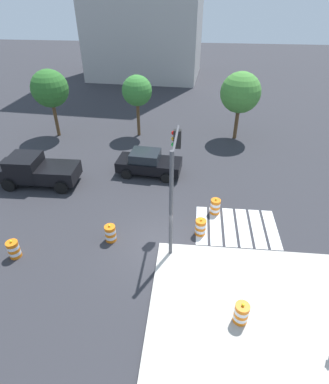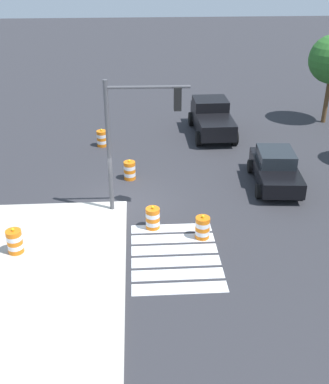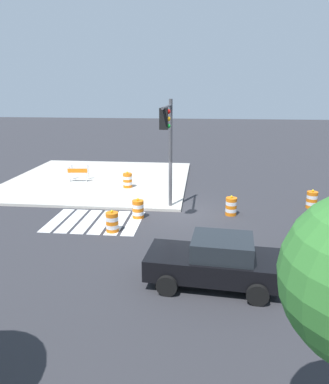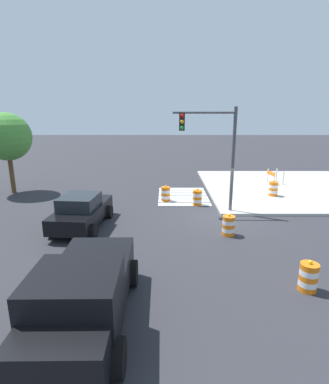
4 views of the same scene
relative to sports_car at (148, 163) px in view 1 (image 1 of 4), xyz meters
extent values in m
plane|color=#2D2D33|center=(1.54, -6.96, -0.81)|extent=(120.00, 120.00, 0.00)
cube|color=#BCB7AD|center=(7.54, -12.96, -0.74)|extent=(12.00, 12.00, 0.15)
cube|color=silver|center=(3.67, -5.16, -0.80)|extent=(0.60, 3.20, 0.02)
cube|color=silver|center=(4.42, -5.16, -0.80)|extent=(0.60, 3.20, 0.02)
cube|color=silver|center=(5.17, -5.16, -0.80)|extent=(0.60, 3.20, 0.02)
cube|color=silver|center=(5.92, -5.16, -0.80)|extent=(0.60, 3.20, 0.02)
cube|color=silver|center=(6.67, -5.16, -0.80)|extent=(0.60, 3.20, 0.02)
cube|color=silver|center=(7.42, -5.16, -0.80)|extent=(0.60, 3.20, 0.02)
cube|color=black|center=(0.06, 0.00, -0.13)|extent=(4.44, 2.20, 0.70)
cube|color=#1E2328|center=(-0.19, 0.02, 0.52)|extent=(2.03, 1.76, 0.60)
cylinder|color=black|center=(1.48, 0.83, -0.48)|extent=(0.68, 0.30, 0.66)
cylinder|color=black|center=(1.32, -1.07, -0.48)|extent=(0.68, 0.30, 0.66)
cylinder|color=black|center=(-1.21, 1.06, -0.48)|extent=(0.68, 0.30, 0.66)
cylinder|color=black|center=(-1.37, -0.84, -0.48)|extent=(0.68, 0.30, 0.66)
cube|color=black|center=(-5.57, -1.93, 0.06)|extent=(2.53, 2.03, 0.90)
cube|color=black|center=(-7.67, -1.96, 0.36)|extent=(1.93, 2.03, 1.50)
cube|color=black|center=(-8.76, -1.97, 0.06)|extent=(1.43, 1.92, 0.90)
cylinder|color=black|center=(-8.45, -2.99, -0.39)|extent=(0.84, 0.31, 0.84)
cylinder|color=black|center=(-8.48, -0.95, -0.39)|extent=(0.84, 0.31, 0.84)
cylinder|color=black|center=(-5.05, -2.94, -0.39)|extent=(0.84, 0.31, 0.84)
cylinder|color=black|center=(-5.08, -0.91, -0.39)|extent=(0.84, 0.31, 0.84)
cylinder|color=orange|center=(-0.99, -6.82, -0.72)|extent=(0.56, 0.56, 0.18)
cylinder|color=white|center=(-0.99, -6.82, -0.54)|extent=(0.56, 0.56, 0.18)
cylinder|color=orange|center=(-0.99, -6.82, -0.36)|extent=(0.56, 0.56, 0.18)
cylinder|color=white|center=(-0.99, -6.82, -0.18)|extent=(0.56, 0.56, 0.18)
cylinder|color=orange|center=(-0.99, -6.82, 0.00)|extent=(0.56, 0.56, 0.18)
sphere|color=yellow|center=(-0.99, -6.82, 0.15)|extent=(0.12, 0.12, 0.12)
cylinder|color=orange|center=(4.40, -4.02, -0.72)|extent=(0.56, 0.56, 0.18)
cylinder|color=white|center=(4.40, -4.02, -0.54)|extent=(0.56, 0.56, 0.18)
cylinder|color=orange|center=(4.40, -4.02, -0.36)|extent=(0.56, 0.56, 0.18)
cylinder|color=white|center=(4.40, -4.02, -0.18)|extent=(0.56, 0.56, 0.18)
cylinder|color=orange|center=(4.40, -4.02, 0.00)|extent=(0.56, 0.56, 0.18)
sphere|color=yellow|center=(4.40, -4.02, 0.15)|extent=(0.12, 0.12, 0.12)
cylinder|color=orange|center=(-5.33, -8.39, -0.72)|extent=(0.56, 0.56, 0.18)
cylinder|color=white|center=(-5.33, -8.39, -0.54)|extent=(0.56, 0.56, 0.18)
cylinder|color=orange|center=(-5.33, -8.39, -0.36)|extent=(0.56, 0.56, 0.18)
cylinder|color=white|center=(-5.33, -8.39, -0.18)|extent=(0.56, 0.56, 0.18)
cylinder|color=orange|center=(-5.33, -8.39, 0.00)|extent=(0.56, 0.56, 0.18)
sphere|color=yellow|center=(-5.33, -8.39, 0.15)|extent=(0.12, 0.12, 0.12)
cylinder|color=orange|center=(3.58, -5.89, -0.72)|extent=(0.56, 0.56, 0.18)
cylinder|color=white|center=(3.58, -5.89, -0.54)|extent=(0.56, 0.56, 0.18)
cylinder|color=orange|center=(3.58, -5.89, -0.36)|extent=(0.56, 0.56, 0.18)
cylinder|color=white|center=(3.58, -5.89, -0.18)|extent=(0.56, 0.56, 0.18)
cylinder|color=orange|center=(3.58, -5.89, 0.00)|extent=(0.56, 0.56, 0.18)
sphere|color=yellow|center=(3.58, -5.89, 0.15)|extent=(0.12, 0.12, 0.12)
cylinder|color=orange|center=(5.14, -10.95, -0.57)|extent=(0.56, 0.56, 0.18)
cylinder|color=white|center=(5.14, -10.95, -0.39)|extent=(0.56, 0.56, 0.18)
cylinder|color=orange|center=(5.14, -10.95, -0.21)|extent=(0.56, 0.56, 0.18)
cylinder|color=white|center=(5.14, -10.95, -0.03)|extent=(0.56, 0.56, 0.18)
cylinder|color=orange|center=(5.14, -10.95, 0.15)|extent=(0.56, 0.56, 0.18)
sphere|color=yellow|center=(5.14, -10.95, 0.30)|extent=(0.12, 0.12, 0.12)
cylinder|color=#4C4C51|center=(2.14, -7.56, 2.09)|extent=(0.18, 0.18, 5.50)
cylinder|color=#4C4C51|center=(2.17, -5.96, 4.54)|extent=(0.18, 3.20, 0.12)
cube|color=black|center=(2.19, -4.84, 4.09)|extent=(0.37, 0.29, 0.90)
sphere|color=red|center=(2.00, -4.84, 4.39)|extent=(0.20, 0.20, 0.20)
sphere|color=#F2A514|center=(2.00, -4.84, 4.09)|extent=(0.20, 0.20, 0.20)
sphere|color=green|center=(2.00, -4.84, 3.79)|extent=(0.20, 0.20, 0.20)
cylinder|color=brown|center=(-8.54, 5.53, 0.66)|extent=(0.28, 0.28, 2.94)
sphere|color=#2D6B28|center=(-8.54, 5.53, 3.15)|extent=(2.92, 2.92, 2.92)
cylinder|color=brown|center=(6.41, 6.45, 0.54)|extent=(0.30, 0.30, 2.72)
sphere|color=#478C38|center=(6.41, 6.45, 3.00)|extent=(3.14, 3.14, 3.14)
cylinder|color=brown|center=(-1.71, 6.25, 0.66)|extent=(0.26, 0.26, 2.95)
sphere|color=#387F33|center=(-1.71, 6.25, 2.97)|extent=(2.40, 2.40, 2.40)
camera|label=1|loc=(2.93, -18.46, 10.39)|focal=29.36mm
camera|label=2|loc=(19.73, -6.44, 9.29)|focal=44.28mm
camera|label=3|loc=(0.52, 10.63, 5.33)|focal=33.82mm
camera|label=4|loc=(-13.59, -3.98, 4.54)|focal=28.10mm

